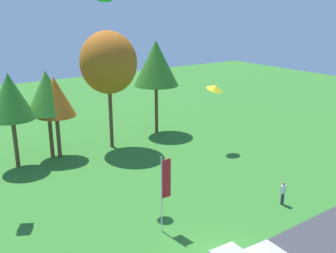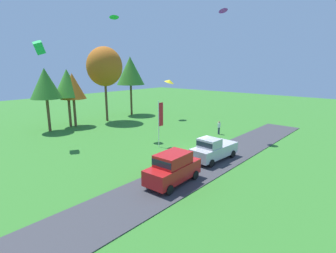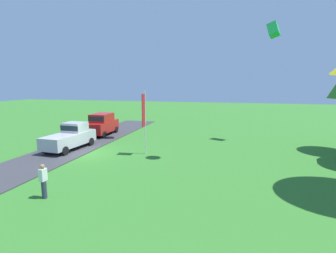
{
  "view_description": "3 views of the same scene",
  "coord_description": "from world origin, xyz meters",
  "px_view_note": "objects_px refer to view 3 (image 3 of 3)",
  "views": [
    {
      "loc": [
        -13.23,
        -13.35,
        13.4
      ],
      "look_at": [
        0.8,
        6.39,
        5.98
      ],
      "focal_mm": 42.0,
      "sensor_mm": 36.0,
      "label": 1
    },
    {
      "loc": [
        -20.67,
        -13.99,
        8.39
      ],
      "look_at": [
        -0.87,
        3.28,
        2.36
      ],
      "focal_mm": 28.0,
      "sensor_mm": 36.0,
      "label": 2
    },
    {
      "loc": [
        17.89,
        11.05,
        5.49
      ],
      "look_at": [
        0.64,
        6.65,
        2.56
      ],
      "focal_mm": 28.0,
      "sensor_mm": 36.0,
      "label": 3
    }
  ],
  "objects_px": {
    "car_suv_far_end": "(102,123)",
    "kite_box_high_right": "(273,30)",
    "car_pickup_by_flagpole": "(71,136)",
    "person_watching_sky": "(43,181)",
    "flag_banner": "(144,115)"
  },
  "relations": [
    {
      "from": "car_pickup_by_flagpole",
      "to": "person_watching_sky",
      "type": "xyz_separation_m",
      "value": [
        8.75,
        4.51,
        -0.23
      ]
    },
    {
      "from": "car_suv_far_end",
      "to": "kite_box_high_right",
      "type": "xyz_separation_m",
      "value": [
        -1.35,
        16.74,
        8.97
      ]
    },
    {
      "from": "car_pickup_by_flagpole",
      "to": "person_watching_sky",
      "type": "height_order",
      "value": "car_pickup_by_flagpole"
    },
    {
      "from": "flag_banner",
      "to": "kite_box_high_right",
      "type": "bearing_deg",
      "value": 127.52
    },
    {
      "from": "car_pickup_by_flagpole",
      "to": "flag_banner",
      "type": "relative_size",
      "value": 1.03
    },
    {
      "from": "person_watching_sky",
      "to": "kite_box_high_right",
      "type": "xyz_separation_m",
      "value": [
        -16.18,
        11.86,
        9.39
      ]
    },
    {
      "from": "person_watching_sky",
      "to": "kite_box_high_right",
      "type": "bearing_deg",
      "value": 143.76
    },
    {
      "from": "car_pickup_by_flagpole",
      "to": "person_watching_sky",
      "type": "relative_size",
      "value": 2.99
    },
    {
      "from": "flag_banner",
      "to": "kite_box_high_right",
      "type": "relative_size",
      "value": 4.29
    },
    {
      "from": "flag_banner",
      "to": "person_watching_sky",
      "type": "bearing_deg",
      "value": -13.44
    },
    {
      "from": "car_pickup_by_flagpole",
      "to": "person_watching_sky",
      "type": "distance_m",
      "value": 9.84
    },
    {
      "from": "car_pickup_by_flagpole",
      "to": "flag_banner",
      "type": "height_order",
      "value": "flag_banner"
    },
    {
      "from": "car_pickup_by_flagpole",
      "to": "kite_box_high_right",
      "type": "height_order",
      "value": "kite_box_high_right"
    },
    {
      "from": "car_suv_far_end",
      "to": "car_pickup_by_flagpole",
      "type": "height_order",
      "value": "car_suv_far_end"
    },
    {
      "from": "car_suv_far_end",
      "to": "flag_banner",
      "type": "xyz_separation_m",
      "value": [
        6.17,
        6.95,
        1.86
      ]
    }
  ]
}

